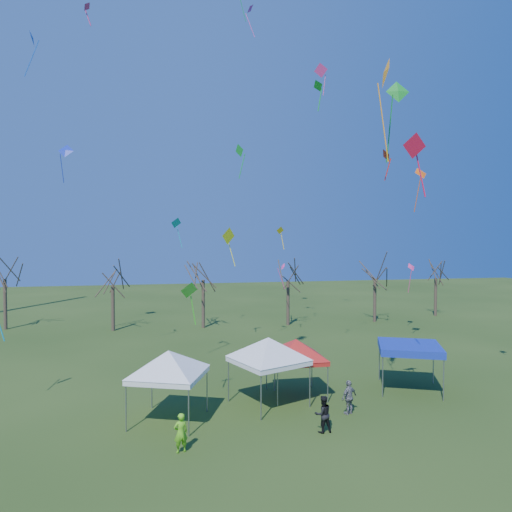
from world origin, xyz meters
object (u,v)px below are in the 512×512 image
Objects in this scene: tree_3 at (288,264)px; person_grey at (349,397)px; tree_5 at (436,265)px; tent_white_mid at (268,342)px; tent_red at (296,343)px; tree_2 at (203,263)px; tent_blue at (409,348)px; tree_4 at (375,263)px; person_green at (181,433)px; tent_white_west at (168,355)px; tree_1 at (113,269)px; person_dark at (323,414)px; tree_0 at (4,261)px.

person_grey is at bearing -98.40° from tree_3.
tent_white_mid is (-24.64, -23.02, -2.49)m from tree_5.
tree_3 reaches higher than tent_red.
tent_red is at bearing -81.05° from tree_2.
tent_white_mid is 2.55× the size of person_grey.
tent_white_mid reaches higher than tent_blue.
tree_4 is at bearing -166.15° from tree_5.
person_green is 8.54m from person_grey.
tent_blue is 14.02m from person_green.
tent_red is 2.58× the size of person_green.
tree_3 is at bearing 61.54° from tent_white_west.
tree_5 is at bearing 43.05° from tent_white_mid.
tent_white_west is 8.95m from person_grey.
person_grey is at bearing -130.06° from tree_5.
tree_1 is at bearing 177.94° from tree_3.
tree_1 is 28.30m from person_dark.
person_grey is (13.39, -23.68, -4.96)m from tree_1.
tree_5 reaches higher than tent_white_mid.
tree_5 is 35.73m from person_dark.
person_grey is at bearing -143.91° from person_dark.
tent_white_west is at bearing -100.23° from person_green.
tree_0 is 1.13× the size of tree_5.
tree_4 is at bearing -0.26° from tree_3.
tree_1 is at bearing -96.20° from person_green.
tree_4 is 26.83m from person_grey.
tent_white_mid is at bearing -151.25° from tent_red.
tree_1 reaches higher than tent_white_west.
tent_red is at bearing 28.75° from tent_white_mid.
tree_0 is at bearing 174.66° from tree_4.
tree_4 is 4.76× the size of person_grey.
person_dark is (1.57, -3.81, -2.43)m from tent_white_mid.
person_green is at bearing -129.46° from tree_4.
person_green is (15.28, -28.80, -5.70)m from tree_0.
tree_0 is 27.09m from tree_3.
tent_white_mid is at bearing -153.62° from person_green.
tree_4 is at bearing -125.95° from person_dark.
tent_white_west is (-3.62, -22.50, -3.18)m from tree_2.
tree_5 is 4.73× the size of person_green.
tree_1 is 23.85m from tent_red.
tree_1 is 4.65× the size of person_dark.
tree_3 is (16.80, -0.60, 0.29)m from tree_1.
tree_4 is at bearing -146.93° from person_green.
tree_2 is at bearing 115.22° from tent_blue.
person_dark is at bearing -21.67° from tent_white_west.
tree_3 reaches higher than person_grey.
person_grey is (-4.77, -2.67, -1.57)m from tent_blue.
tree_2 reaches higher than tent_red.
person_grey is at bearing 178.79° from person_green.
person_grey is at bearing -5.97° from tent_white_west.
tree_4 is 22.16m from tent_blue.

